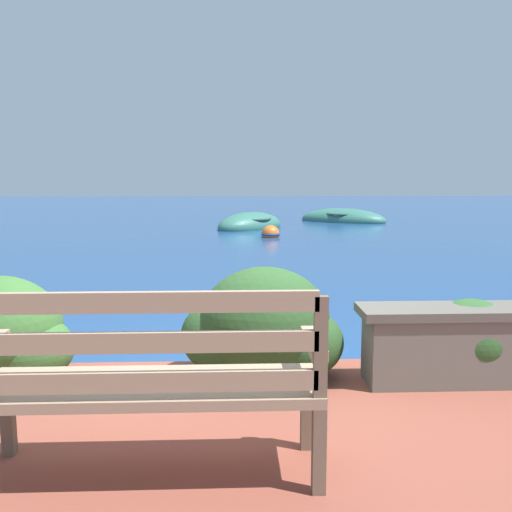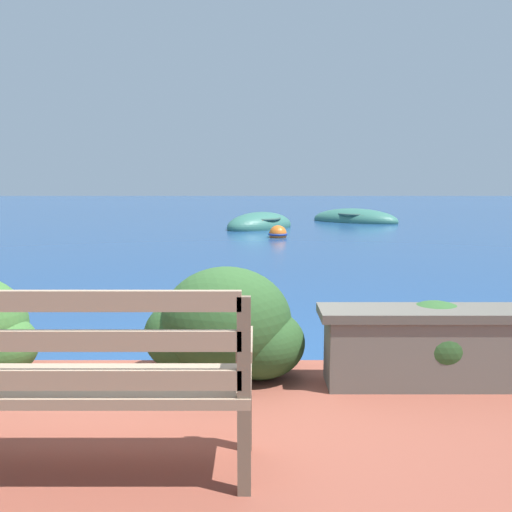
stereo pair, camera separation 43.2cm
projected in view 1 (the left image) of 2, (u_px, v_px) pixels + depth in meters
The scene contains 7 objects.
ground_plane at pixel (233, 388), 4.40m from camera, with size 80.00×80.00×0.00m.
park_bench at pixel (150, 379), 2.61m from camera, with size 1.59×0.48×0.93m.
hedge_clump_centre at pixel (262, 329), 4.01m from camera, with size 1.15×0.82×0.78m.
hedge_clump_right at pixel (469, 343), 4.00m from camera, with size 0.82×0.59×0.55m.
rowboat_nearest at pixel (250, 226), 17.45m from camera, with size 2.67×2.70×0.87m.
rowboat_mid at pixel (343, 220), 19.96m from camera, with size 3.31×2.78×0.82m.
mooring_buoy at pixel (271, 234), 14.99m from camera, with size 0.52×0.52×0.47m.
Camera 1 is at (-0.00, -4.21, 1.63)m, focal length 40.00 mm.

